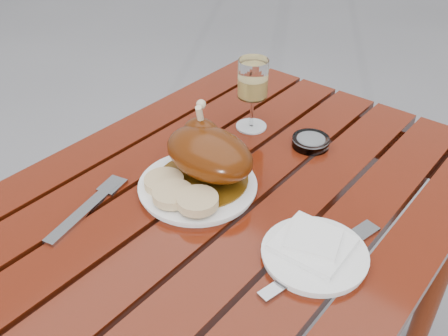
# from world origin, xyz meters

# --- Properties ---
(table) EXTENTS (0.80, 1.20, 0.75)m
(table) POSITION_xyz_m (0.00, 0.00, 0.38)
(table) COLOR #661A0C
(table) RESTS_ON ground
(dinner_plate) EXTENTS (0.26, 0.26, 0.02)m
(dinner_plate) POSITION_xyz_m (-0.06, 0.02, 0.76)
(dinner_plate) COLOR white
(dinner_plate) RESTS_ON table
(roast_duck) EXTENTS (0.20, 0.19, 0.14)m
(roast_duck) POSITION_xyz_m (-0.07, 0.06, 0.82)
(roast_duck) COLOR #543309
(roast_duck) RESTS_ON dinner_plate
(bread_dumplings) EXTENTS (0.18, 0.10, 0.03)m
(bread_dumplings) POSITION_xyz_m (-0.06, -0.04, 0.78)
(bread_dumplings) COLOR tan
(bread_dumplings) RESTS_ON dinner_plate
(wine_glass) EXTENTS (0.09, 0.09, 0.18)m
(wine_glass) POSITION_xyz_m (-0.12, 0.29, 0.84)
(wine_glass) COLOR #E7C969
(wine_glass) RESTS_ON table
(side_plate) EXTENTS (0.24, 0.24, 0.01)m
(side_plate) POSITION_xyz_m (0.22, 0.00, 0.76)
(side_plate) COLOR white
(side_plate) RESTS_ON table
(napkin) EXTENTS (0.13, 0.12, 0.01)m
(napkin) POSITION_xyz_m (0.21, 0.01, 0.77)
(napkin) COLOR white
(napkin) RESTS_ON side_plate
(ashtray) EXTENTS (0.11, 0.11, 0.02)m
(ashtray) POSITION_xyz_m (0.03, 0.31, 0.76)
(ashtray) COLOR #B2B7BC
(ashtray) RESTS_ON table
(fork) EXTENTS (0.07, 0.20, 0.01)m
(fork) POSITION_xyz_m (-0.18, -0.17, 0.75)
(fork) COLOR gray
(fork) RESTS_ON table
(knife) EXTENTS (0.07, 0.24, 0.01)m
(knife) POSITION_xyz_m (0.23, -0.01, 0.75)
(knife) COLOR gray
(knife) RESTS_ON table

